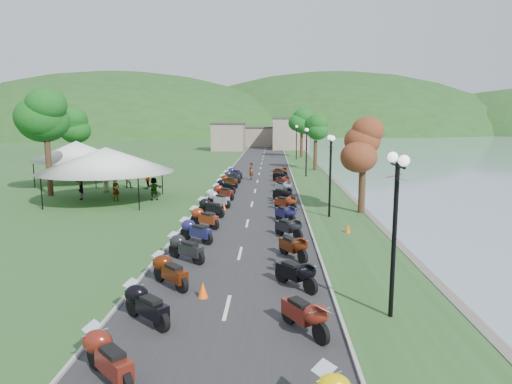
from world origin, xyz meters
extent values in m
plane|color=#34632C|center=(0.00, 0.00, 0.00)|extent=(400.00, 400.00, 0.00)
cube|color=#2B2B2D|center=(0.00, 40.00, 0.01)|extent=(7.00, 120.00, 0.02)
cube|color=gray|center=(-2.00, 85.00, 2.50)|extent=(18.00, 16.00, 5.00)
imported|color=slate|center=(-10.19, 23.15, 0.00)|extent=(0.72, 0.77, 1.70)
imported|color=slate|center=(-11.32, 29.62, 0.00)|extent=(0.86, 0.51, 1.72)
imported|color=slate|center=(-12.98, 23.38, 0.00)|extent=(0.89, 1.14, 1.64)
cone|color=#F2590C|center=(-0.90, 4.80, 0.29)|extent=(0.37, 0.37, 0.57)
camera|label=1|loc=(1.44, -9.92, 6.06)|focal=32.00mm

